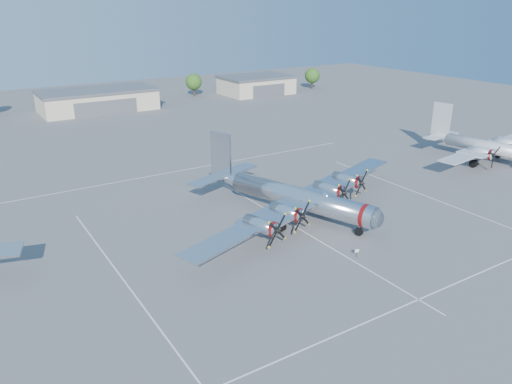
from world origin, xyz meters
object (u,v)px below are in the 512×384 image
main_bomber_b29 (291,215)px  twin_engine_east (479,161)px  tree_far_east (312,76)px  hangar_center (98,100)px  tree_east (194,82)px  info_placard (357,252)px  hangar_east (256,85)px

main_bomber_b29 → twin_engine_east: bearing=-16.6°
tree_far_east → main_bomber_b29: (-66.40, -79.74, -4.22)m
hangar_center → tree_far_east: (68.00, -1.96, 1.51)m
tree_east → tree_far_east: (38.00, -8.00, 0.00)m
tree_far_east → main_bomber_b29: 103.85m
main_bomber_b29 → info_placard: main_bomber_b29 is taller
hangar_east → tree_east: 19.04m
twin_engine_east → tree_east: bearing=91.2°
hangar_center → main_bomber_b29: hangar_center is taller
main_bomber_b29 → twin_engine_east: (42.10, 1.88, 0.00)m
info_placard → tree_east: bearing=89.0°
twin_engine_east → info_placard: 45.31m
twin_engine_east → hangar_center: bearing=110.8°
tree_east → main_bomber_b29: tree_east is taller
info_placard → hangar_east: bearing=78.7°
hangar_center → tree_east: bearing=11.4°
hangar_center → twin_engine_east: size_ratio=1.01×
tree_far_east → main_bomber_b29: tree_far_east is taller
tree_east → info_placard: 104.89m
hangar_east → tree_east: tree_east is taller
info_placard → tree_far_east: bearing=69.3°
hangar_center → info_placard: (0.91, -94.68, -2.07)m
info_placard → hangar_center: bearing=105.7°
hangar_center → main_bomber_b29: (1.60, -81.70, -2.71)m
tree_east → twin_engine_east: tree_east is taller
tree_far_east → info_placard: bearing=-125.9°
tree_far_east → twin_engine_east: 81.66m
hangar_east → tree_east: (-18.00, 6.04, 1.51)m
hangar_east → tree_far_east: tree_far_east is taller
tree_east → twin_engine_east: size_ratio=0.23×
hangar_center → twin_engine_east: (43.71, -79.81, -2.71)m
hangar_east → main_bomber_b29: 93.99m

